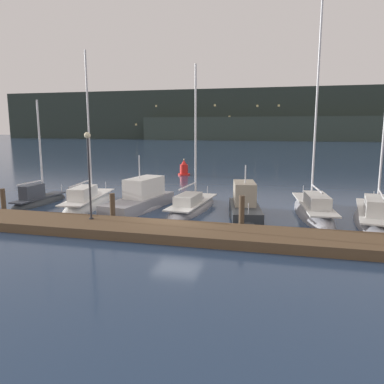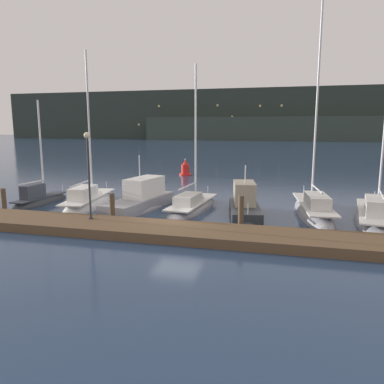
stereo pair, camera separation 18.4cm
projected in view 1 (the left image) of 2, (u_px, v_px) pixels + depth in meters
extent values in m
plane|color=navy|center=(177.00, 224.00, 19.93)|extent=(400.00, 400.00, 0.00)
cube|color=brown|center=(164.00, 231.00, 17.81)|extent=(27.53, 2.80, 0.45)
cylinder|color=#4C3D2D|center=(3.00, 202.00, 21.80)|extent=(0.28, 0.28, 1.59)
cylinder|color=#4C3D2D|center=(113.00, 208.00, 20.13)|extent=(0.28, 0.28, 1.61)
cylinder|color=#4C3D2D|center=(242.00, 214.00, 18.44)|extent=(0.28, 0.28, 1.79)
ellipsoid|color=#2D3338|center=(40.00, 204.00, 25.13)|extent=(1.46, 5.34, 1.27)
cube|color=#333842|center=(39.00, 197.00, 25.05)|extent=(1.23, 4.49, 0.08)
cube|color=#333842|center=(32.00, 192.00, 24.37)|extent=(0.79, 1.73, 0.89)
cylinder|color=silver|center=(40.00, 149.00, 24.90)|extent=(0.12, 0.12, 6.40)
cylinder|color=silver|center=(30.00, 183.00, 24.18)|extent=(0.22, 2.30, 0.09)
cylinder|color=silver|center=(62.00, 188.00, 27.29)|extent=(0.04, 0.04, 0.50)
ellipsoid|color=white|center=(89.00, 206.00, 24.39)|extent=(2.80, 7.54, 1.61)
cube|color=silver|center=(88.00, 197.00, 24.28)|extent=(2.35, 6.34, 0.08)
cube|color=silver|center=(83.00, 193.00, 23.34)|extent=(1.39, 2.48, 0.74)
cylinder|color=silver|center=(89.00, 125.00, 24.07)|extent=(0.12, 0.12, 9.22)
cylinder|color=silver|center=(81.00, 183.00, 23.00)|extent=(0.57, 3.40, 0.09)
cylinder|color=silver|center=(106.00, 185.00, 27.55)|extent=(0.04, 0.04, 0.50)
ellipsoid|color=gray|center=(139.00, 209.00, 23.55)|extent=(3.14, 6.96, 1.12)
cube|color=gray|center=(139.00, 204.00, 23.49)|extent=(2.87, 6.27, 0.72)
cube|color=silver|center=(144.00, 187.00, 23.93)|extent=(1.87, 3.14, 1.21)
cube|color=black|center=(155.00, 181.00, 25.11)|extent=(1.25, 0.45, 0.54)
cylinder|color=silver|center=(139.00, 167.00, 23.22)|extent=(0.07, 0.07, 1.47)
cylinder|color=silver|center=(112.00, 201.00, 20.84)|extent=(0.04, 0.04, 0.60)
ellipsoid|color=gray|center=(193.00, 209.00, 23.51)|extent=(2.42, 7.27, 1.26)
cube|color=silver|center=(193.00, 202.00, 23.43)|extent=(2.04, 6.11, 0.08)
cube|color=silver|center=(188.00, 199.00, 22.57)|extent=(1.29, 2.37, 0.58)
cylinder|color=silver|center=(196.00, 134.00, 23.24)|extent=(0.12, 0.12, 8.38)
cylinder|color=silver|center=(188.00, 186.00, 22.38)|extent=(0.33, 2.97, 0.09)
cylinder|color=silver|center=(207.00, 190.00, 26.45)|extent=(0.04, 0.04, 0.50)
ellipsoid|color=#2D3338|center=(245.00, 216.00, 21.78)|extent=(2.73, 5.54, 1.25)
cube|color=#2D3338|center=(245.00, 211.00, 21.72)|extent=(2.50, 4.99, 0.63)
cube|color=#A39984|center=(244.00, 193.00, 22.08)|extent=(1.62, 2.52, 1.30)
cube|color=black|center=(243.00, 187.00, 23.09)|extent=(1.09, 0.45, 0.58)
cylinder|color=silver|center=(245.00, 174.00, 21.46)|extent=(0.07, 0.07, 1.04)
cylinder|color=silver|center=(248.00, 209.00, 19.43)|extent=(0.04, 0.04, 0.60)
ellipsoid|color=gray|center=(313.00, 215.00, 22.13)|extent=(2.76, 8.40, 1.57)
cube|color=silver|center=(313.00, 203.00, 22.02)|extent=(2.32, 7.05, 0.08)
cube|color=silver|center=(317.00, 200.00, 20.99)|extent=(1.39, 2.75, 0.68)
cylinder|color=silver|center=(317.00, 103.00, 21.67)|extent=(0.12, 0.12, 11.59)
cylinder|color=silver|center=(317.00, 189.00, 20.99)|extent=(0.44, 3.04, 0.09)
cylinder|color=silver|center=(303.00, 189.00, 25.68)|extent=(0.04, 0.04, 0.50)
ellipsoid|color=gray|center=(377.00, 221.00, 20.55)|extent=(3.51, 8.37, 1.27)
cube|color=silver|center=(378.00, 211.00, 20.45)|extent=(2.95, 7.03, 0.08)
cube|color=silver|center=(380.00, 206.00, 19.48)|extent=(1.80, 2.77, 0.85)
cylinder|color=silver|center=(381.00, 194.00, 19.36)|extent=(0.54, 3.27, 0.09)
cylinder|color=silver|center=(374.00, 195.00, 23.82)|extent=(0.04, 0.04, 0.50)
cylinder|color=red|center=(184.00, 174.00, 40.37)|extent=(1.29, 1.29, 0.16)
cylinder|color=red|center=(184.00, 169.00, 40.27)|extent=(0.86, 0.86, 0.98)
cone|color=red|center=(184.00, 162.00, 40.15)|extent=(0.60, 0.60, 0.50)
sphere|color=#F9EAB7|center=(184.00, 159.00, 40.09)|extent=(0.16, 0.16, 0.16)
cylinder|color=#2D2D33|center=(91.00, 218.00, 19.21)|extent=(0.24, 0.24, 0.06)
cylinder|color=#2D2D33|center=(89.00, 179.00, 18.86)|extent=(0.10, 0.10, 4.06)
sphere|color=#F9EAB7|center=(87.00, 135.00, 18.48)|extent=(0.32, 0.32, 0.32)
cube|color=#28332D|center=(274.00, 115.00, 151.77)|extent=(240.00, 16.00, 20.17)
cube|color=#333F39|center=(331.00, 129.00, 138.08)|extent=(144.00, 10.00, 8.96)
cube|color=#F4DB8C|center=(257.00, 106.00, 145.04)|extent=(0.80, 0.10, 0.80)
cube|color=#F4DB8C|center=(261.00, 128.00, 146.13)|extent=(0.80, 0.10, 0.80)
cube|color=#F4DB8C|center=(136.00, 125.00, 158.46)|extent=(0.80, 0.10, 0.80)
cube|color=#F4DB8C|center=(215.00, 105.00, 149.01)|extent=(0.80, 0.10, 0.80)
cube|color=#F4DB8C|center=(156.00, 106.00, 154.96)|extent=(0.80, 0.10, 0.80)
cube|color=#F4DB8C|center=(190.00, 122.00, 152.60)|extent=(0.80, 0.10, 0.80)
cube|color=#F4DB8C|center=(229.00, 117.00, 148.36)|extent=(0.80, 0.10, 0.80)
cube|color=#F4DB8C|center=(303.00, 124.00, 142.05)|extent=(0.80, 0.10, 0.80)
cube|color=#F4DB8C|center=(279.00, 106.00, 143.09)|extent=(0.80, 0.10, 0.80)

